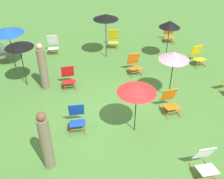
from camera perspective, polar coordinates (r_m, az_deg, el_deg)
The scene contains 18 objects.
ground_plane at distance 8.88m, azimuth 2.13°, elevation -6.90°, with size 40.00×40.00×0.00m, color #477A33.
deckchair_0 at distance 12.48m, azimuth 17.35°, elevation 6.74°, with size 0.52×0.79×0.83m.
deckchair_2 at distance 13.17m, azimuth -12.17°, elevation 9.06°, with size 0.57×0.81×0.83m.
deckchair_4 at distance 14.34m, azimuth 11.80°, elevation 11.25°, with size 0.65×0.85×0.83m.
deckchair_7 at distance 7.62m, azimuth 18.85°, elevation -14.18°, with size 0.53×0.79×0.83m.
deckchair_8 at distance 9.34m, azimuth 12.01°, elevation -2.46°, with size 0.50×0.77×0.83m.
deckchair_10 at distance 13.46m, azimuth 0.30°, elevation 10.43°, with size 0.68×0.87×0.83m.
deckchair_12 at distance 11.30m, azimuth 4.67°, elevation 5.29°, with size 0.49×0.77×0.83m.
deckchair_13 at distance 8.56m, azimuth -7.32°, elevation -5.79°, with size 0.57×0.81×0.83m.
deckchair_14 at distance 10.51m, azimuth -9.07°, elevation 2.49°, with size 0.50×0.77×0.83m.
umbrella_0 at distance 11.89m, azimuth -1.32°, elevation 14.91°, with size 1.08×1.08×2.00m.
umbrella_1 at distance 7.67m, azimuth 5.20°, elevation 0.21°, with size 1.14×1.14×1.69m.
umbrella_2 at distance 10.34m, azimuth -18.84°, elevation 8.84°, with size 1.03×1.03×1.81m.
umbrella_3 at distance 11.83m, azimuth -20.92°, elevation 11.42°, with size 1.27×1.27×1.78m.
umbrella_4 at distance 12.05m, azimuth 11.97°, elevation 13.18°, with size 0.91×0.91×1.78m.
umbrella_5 at distance 9.29m, azimuth 12.85°, elevation 6.83°, with size 1.03×1.03×1.82m.
person_0 at distance 7.21m, azimuth -13.61°, elevation -10.53°, with size 0.38×0.38×1.83m.
person_1 at distance 10.31m, azimuth -14.22°, elevation 4.41°, with size 0.43×0.43×1.84m.
Camera 1 is at (-2.12, -6.31, 5.88)m, focal length 43.87 mm.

